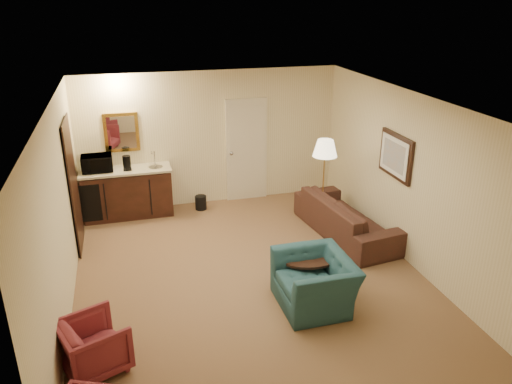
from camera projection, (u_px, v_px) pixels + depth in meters
ground at (250, 276)px, 7.42m from camera, size 6.00×6.00×0.00m
room_walls at (230, 152)px, 7.44m from camera, size 5.02×6.01×2.61m
wetbar_cabinet at (128, 193)px, 9.28m from camera, size 1.64×0.58×0.92m
sofa at (346, 211)px, 8.55m from camera, size 0.95×2.30×0.87m
teal_armchair at (315, 274)px, 6.60m from camera, size 0.71×1.08×0.93m
rose_chair_near at (94, 343)px, 5.49m from camera, size 0.82×0.85×0.68m
coffee_table at (311, 272)px, 7.07m from camera, size 0.96×0.74×0.50m
floor_lamp at (323, 183)px, 8.78m from camera, size 0.52×0.52×1.60m
waste_bin at (201, 203)px, 9.66m from camera, size 0.24×0.24×0.27m
microwave at (97, 162)px, 8.95m from camera, size 0.54×0.31×0.37m
coffee_maker at (127, 163)px, 9.02m from camera, size 0.16×0.16×0.27m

